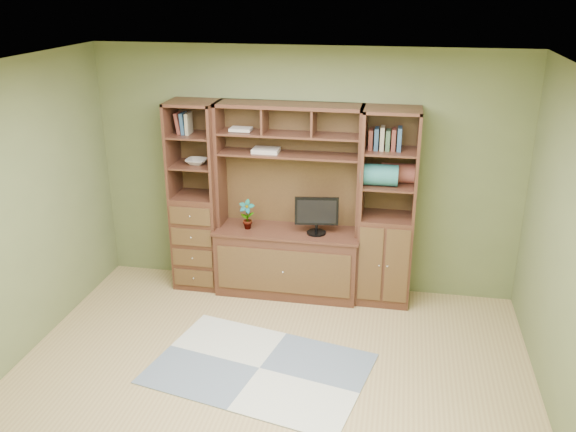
% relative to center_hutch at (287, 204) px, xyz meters
% --- Properties ---
extents(room, '(4.60, 4.10, 2.64)m').
position_rel_center_hutch_xyz_m(room, '(0.14, -1.73, 0.28)').
color(room, tan).
rests_on(room, ground).
extents(center_hutch, '(1.54, 0.53, 2.05)m').
position_rel_center_hutch_xyz_m(center_hutch, '(0.00, 0.00, 0.00)').
color(center_hutch, '#442318').
rests_on(center_hutch, ground).
extents(left_tower, '(0.50, 0.45, 2.05)m').
position_rel_center_hutch_xyz_m(left_tower, '(-1.00, 0.04, 0.00)').
color(left_tower, '#442318').
rests_on(left_tower, ground).
extents(right_tower, '(0.55, 0.45, 2.05)m').
position_rel_center_hutch_xyz_m(right_tower, '(1.02, 0.04, 0.00)').
color(right_tower, '#442318').
rests_on(right_tower, ground).
extents(rug, '(2.04, 1.57, 0.01)m').
position_rel_center_hutch_xyz_m(rug, '(0.03, -1.45, -1.02)').
color(rug, '#9B9FA0').
rests_on(rug, ground).
extents(monitor, '(0.47, 0.26, 0.55)m').
position_rel_center_hutch_xyz_m(monitor, '(0.31, -0.03, -0.02)').
color(monitor, black).
rests_on(monitor, center_hutch).
extents(orchid, '(0.17, 0.11, 0.32)m').
position_rel_center_hutch_xyz_m(orchid, '(-0.43, -0.03, -0.14)').
color(orchid, '#A15736').
rests_on(orchid, center_hutch).
extents(magazines, '(0.27, 0.20, 0.04)m').
position_rel_center_hutch_xyz_m(magazines, '(-0.24, 0.09, 0.54)').
color(magazines, '#B5A99A').
rests_on(magazines, center_hutch).
extents(bowl, '(0.22, 0.22, 0.05)m').
position_rel_center_hutch_xyz_m(bowl, '(-0.98, 0.04, 0.39)').
color(bowl, beige).
rests_on(bowl, left_tower).
extents(blanket_teal, '(0.37, 0.21, 0.21)m').
position_rel_center_hutch_xyz_m(blanket_teal, '(0.93, -0.01, 0.37)').
color(blanket_teal, '#286A67').
rests_on(blanket_teal, right_tower).
extents(blanket_red, '(0.35, 0.19, 0.19)m').
position_rel_center_hutch_xyz_m(blanket_red, '(1.11, 0.12, 0.36)').
color(blanket_red, brown).
rests_on(blanket_red, right_tower).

